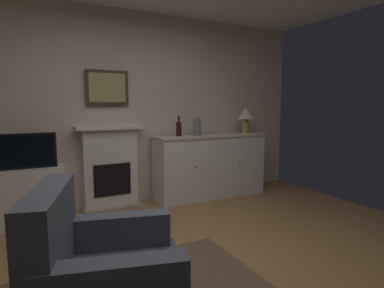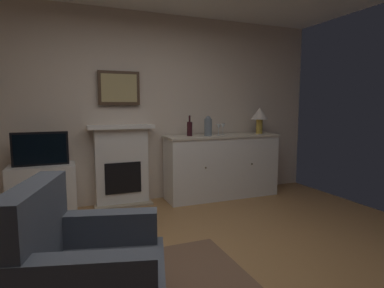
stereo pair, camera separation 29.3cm
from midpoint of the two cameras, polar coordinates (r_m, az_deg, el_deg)
ground_plane at (r=2.70m, az=4.60°, el=-24.41°), size 5.68×4.62×0.10m
wall_rear at (r=4.46m, az=-8.50°, el=6.36°), size 5.68×0.06×2.63m
fireplace_unit at (r=4.36m, az=-10.75°, el=-3.82°), size 0.87×0.30×1.10m
framed_picture at (r=4.34m, az=-11.19°, el=9.92°), size 0.55×0.04×0.45m
sideboard_cabinet at (r=4.71m, az=7.22°, el=-3.99°), size 1.71×0.49×0.93m
table_lamp at (r=4.97m, az=13.82°, el=5.07°), size 0.26×0.26×0.40m
wine_bottle at (r=4.43m, az=1.45°, el=2.83°), size 0.08×0.08×0.29m
wine_glass_left at (r=4.55m, az=6.68°, el=3.08°), size 0.07×0.07×0.16m
wine_glass_center at (r=4.67m, az=7.42°, el=3.16°), size 0.07×0.07×0.16m
vase_decorative at (r=4.47m, az=4.82°, el=3.26°), size 0.11×0.11×0.28m
tv_cabinet at (r=4.18m, az=-23.59°, el=-7.92°), size 0.75×0.42×0.65m
tv_set at (r=4.06m, az=-23.95°, el=-0.82°), size 0.62×0.07×0.40m
armchair at (r=2.03m, az=-14.81°, el=-21.86°), size 0.98×0.95×0.92m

